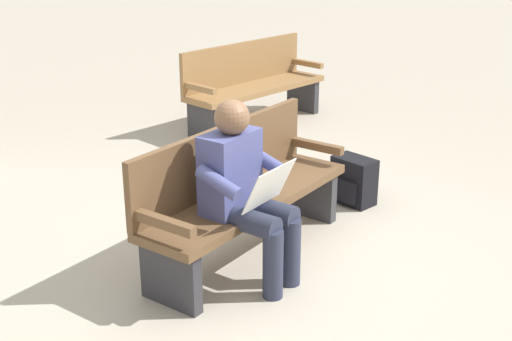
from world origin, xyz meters
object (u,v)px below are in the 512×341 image
object	(u,v)px
person_seated	(245,188)
bench_far	(252,84)
backpack	(353,181)
bench_near	(241,191)

from	to	relation	value
person_seated	bench_far	world-z (taller)	person_seated
backpack	bench_far	size ratio (longest dim) A/B	0.21
backpack	bench_far	world-z (taller)	bench_far
bench_near	backpack	size ratio (longest dim) A/B	4.67
bench_near	backpack	world-z (taller)	bench_near
bench_near	person_seated	xyz separation A→B (m)	(0.27, 0.23, 0.17)
person_seated	backpack	bearing A→B (deg)	-179.48
bench_far	bench_near	bearing A→B (deg)	42.64
person_seated	bench_near	bearing A→B (deg)	-139.03
person_seated	bench_far	distance (m)	3.52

